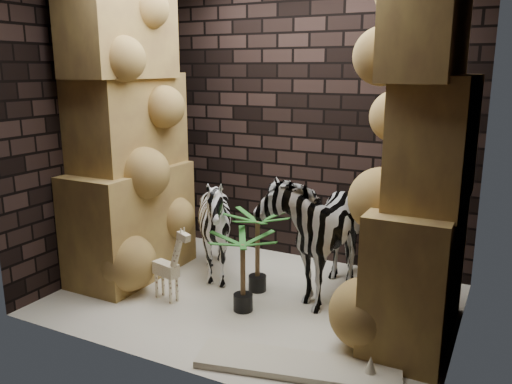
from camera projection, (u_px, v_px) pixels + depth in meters
The scene contains 13 objects.
floor at pixel (253, 299), 4.76m from camera, with size 3.50×3.50×0.00m, color beige.
wall_back at pixel (307, 123), 5.49m from camera, with size 3.50×3.50×0.00m, color black.
wall_front at pixel (164, 159), 3.33m from camera, with size 3.50×3.50×0.00m, color black.
wall_left at pixel (99, 127), 5.19m from camera, with size 3.00×3.00×0.00m, color black.
wall_right at pixel (474, 152), 3.64m from camera, with size 3.00×3.00×0.00m, color black.
rock_pillar_left at pixel (126, 128), 5.03m from camera, with size 0.68×1.30×3.00m, color tan, non-canonical shape.
rock_pillar_right at pixel (425, 148), 3.78m from camera, with size 0.58×1.25×3.00m, color tan, non-canonical shape.
zebra_right at pixel (318, 219), 4.80m from camera, with size 0.65×1.20×1.42m, color white.
zebra_left at pixel (216, 232), 5.09m from camera, with size 0.89×1.11×1.00m, color white.
giraffe_toy at pixel (165, 261), 4.67m from camera, with size 0.39×0.13×0.76m, color #F9E9BF, non-canonical shape.
palm_front at pixel (257, 251), 4.86m from camera, with size 0.36×0.36×0.79m, color #236329, non-canonical shape.
palm_back at pixel (243, 273), 4.47m from camera, with size 0.36×0.36×0.71m, color #236329, non-canonical shape.
surfboard at pixel (297, 365), 3.66m from camera, with size 1.44×0.35×0.05m, color beige.
Camera 1 is at (2.03, -3.90, 2.07)m, focal length 36.34 mm.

